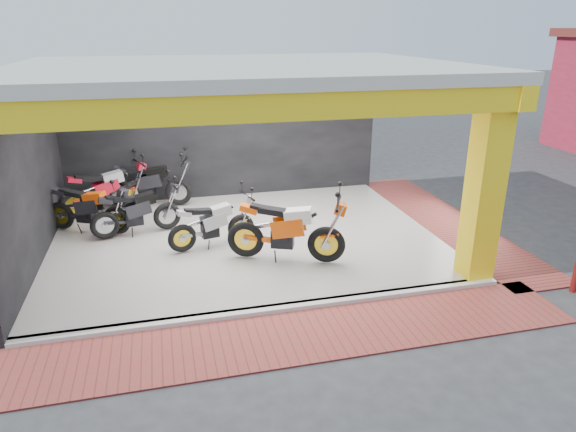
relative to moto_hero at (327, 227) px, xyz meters
name	(u,v)px	position (x,y,z in m)	size (l,w,h in m)	color
ground	(264,283)	(-1.27, -0.33, -0.84)	(80.00, 80.00, 0.00)	#2D2D30
showroom_floor	(246,239)	(-1.27, 1.67, -0.79)	(8.00, 6.00, 0.10)	silver
showroom_ceiling	(240,68)	(-1.27, 1.67, 2.76)	(8.40, 6.40, 0.20)	beige
back_wall	(224,133)	(-1.27, 4.77, 0.91)	(8.20, 0.20, 3.50)	black
left_wall	(25,176)	(-5.37, 1.67, 0.91)	(0.20, 6.20, 3.50)	black
corner_column	(485,188)	(2.48, -1.08, 0.91)	(0.50, 0.50, 3.50)	yellow
header_beam_front	(275,106)	(-1.27, -1.33, 2.46)	(8.40, 0.30, 0.40)	yellow
header_beam_right	(428,79)	(2.73, 1.67, 2.46)	(0.30, 6.40, 0.40)	yellow
floor_kerb	(277,309)	(-1.27, -1.35, -0.79)	(8.00, 0.20, 0.10)	silver
paver_front	(288,338)	(-1.27, -2.13, -0.82)	(9.00, 1.40, 0.03)	maroon
paver_right	(445,221)	(3.53, 1.67, -0.82)	(1.40, 7.00, 0.03)	maroon
moto_hero	(327,227)	(0.00, 0.00, 0.00)	(2.41, 0.89, 1.47)	#F7530A
moto_row_a	(240,215)	(-1.40, 1.45, -0.14)	(1.94, 0.72, 1.19)	#9DA0A5
moto_row_b	(166,203)	(-2.87, 2.49, -0.12)	(2.03, 0.75, 1.24)	black
moto_row_c	(115,207)	(-3.93, 2.46, -0.10)	(2.09, 0.77, 1.28)	black
moto_row_d	(178,179)	(-2.55, 4.10, -0.05)	(2.25, 0.83, 1.37)	black
moto_row_e	(134,182)	(-3.60, 4.19, -0.06)	(2.22, 0.82, 1.36)	red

